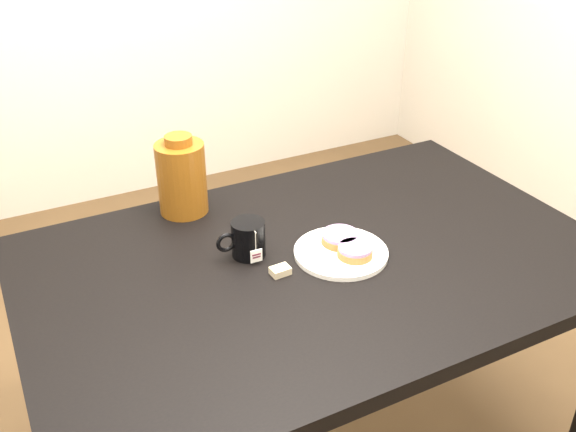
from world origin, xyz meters
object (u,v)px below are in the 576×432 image
Objects in this scene: bagel_front at (355,251)px; mug at (248,239)px; teabag_pouch at (280,271)px; plate at (341,252)px; bagel_back at (340,238)px; bagel_package at (182,177)px; table at (317,284)px.

mug is at bearing 147.68° from bagel_front.
bagel_front reaches higher than teabag_pouch.
bagel_front is at bearing -30.86° from mug.
plate is 0.17m from teabag_pouch.
bagel_back is at bearing 89.92° from bagel_front.
bagel_back is 0.19m from teabag_pouch.
bagel_front reaches higher than plate.
bagel_front is (-0.00, -0.07, -0.00)m from bagel_back.
bagel_package is (-0.28, 0.42, 0.08)m from bagel_front.
bagel_package is (-0.06, 0.28, 0.06)m from mug.
bagel_package reaches higher than mug.
teabag_pouch is at bearing 170.88° from bagel_front.
bagel_back is (0.07, 0.01, 0.11)m from table.
bagel_front is at bearing -38.17° from table.
mug is 2.77× the size of teabag_pouch.
bagel_back reaches higher than table.
bagel_package is at bearing 104.24° from mug.
plate is 0.04m from bagel_back.
bagel_back is 0.46m from bagel_package.
mug is at bearing 107.09° from teabag_pouch.
mug is (-0.15, 0.08, 0.13)m from table.
mug is at bearing 162.22° from bagel_back.
bagel_front is (0.07, -0.06, 0.11)m from table.
mug is at bearing 152.81° from plate.
bagel_back is (0.02, 0.03, 0.02)m from plate.
bagel_front is 0.26m from mug.
bagel_package is (-0.10, 0.39, 0.09)m from teabag_pouch.
plate is at bearing 116.31° from bagel_front.
bagel_back is at bearing 11.73° from teabag_pouch.
teabag_pouch is (0.03, -0.11, -0.04)m from mug.
plate is 0.04m from bagel_front.
bagel_back and bagel_front have the same top height.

